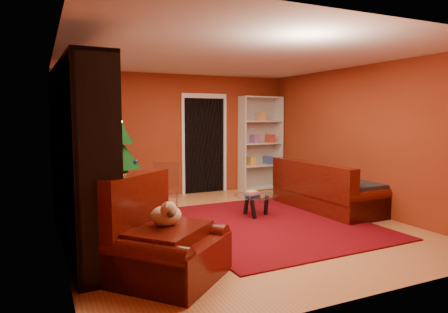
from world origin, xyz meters
name	(u,v)px	position (x,y,z in m)	size (l,w,h in m)	color
floor	(235,227)	(0.00, 0.00, -0.03)	(5.00, 5.50, 0.05)	#B26F3D
ceiling	(235,55)	(0.00, 0.00, 2.62)	(5.00, 5.50, 0.05)	silver
wall_back	(178,135)	(0.00, 2.77, 1.30)	(5.00, 0.05, 2.60)	maroon
wall_left	(57,148)	(-2.52, 0.00, 1.30)	(0.05, 5.50, 2.60)	maroon
wall_right	(360,139)	(2.52, 0.00, 1.30)	(0.05, 5.50, 2.60)	maroon
doorway	(204,146)	(0.60, 2.73, 1.05)	(1.06, 0.60, 2.16)	black
rug	(269,223)	(0.54, -0.14, 0.01)	(2.87, 3.35, 0.02)	#60050B
media_unit	(78,157)	(-2.27, 0.00, 1.17)	(0.47, 3.06, 2.35)	black
christmas_tree	(119,160)	(-1.41, 1.93, 0.90)	(1.04, 1.04, 1.85)	black
gift_box_teal	(104,208)	(-1.77, 1.45, 0.15)	(0.30, 0.30, 0.30)	#1B6169
gift_box_red	(120,199)	(-1.36, 2.24, 0.12)	(0.24, 0.24, 0.24)	maroon
white_bookshelf	(261,143)	(1.95, 2.57, 1.08)	(1.02, 0.37, 2.21)	white
armchair	(168,237)	(-1.55, -1.54, 0.44)	(1.13, 1.13, 0.88)	#3B0B06
dog	(166,216)	(-1.54, -1.47, 0.66)	(0.40, 0.30, 0.29)	beige
sofa	(327,185)	(2.02, 0.26, 0.45)	(2.11, 0.95, 0.91)	#3B0B06
coffee_table	(255,205)	(0.57, 0.36, 0.19)	(0.73, 0.73, 0.46)	gray
acrylic_chair	(166,194)	(-0.86, 0.84, 0.42)	(0.43, 0.47, 0.85)	#66605B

